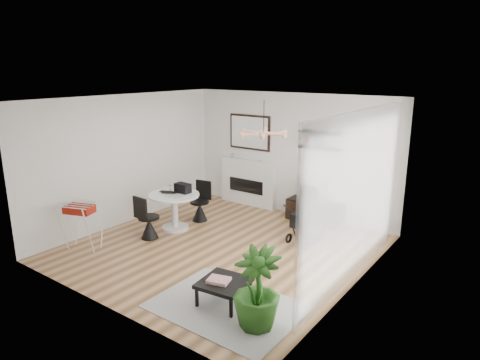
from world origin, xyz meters
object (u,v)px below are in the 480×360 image
Objects in this scene: tv_console at (315,212)px; potted_plant at (257,289)px; crt_tv at (313,192)px; stroller at (307,221)px; fireplace at (248,177)px; drying_rack at (83,225)px; coffee_table at (224,284)px; dining_table at (174,206)px.

tv_console is 4.11m from potted_plant.
crt_tv is 1.13m from stroller.
stroller is at bearing -28.07° from fireplace.
crt_tv reaches higher than drying_rack.
drying_rack reaches higher than coffee_table.
fireplace reaches higher than coffee_table.
coffee_table is at bearing -59.17° from fireplace.
stroller is at bearing 21.61° from drying_rack.
crt_tv is 3.79m from coffee_table.
fireplace is at bearing 175.53° from tv_console.
coffee_table is (2.58, -1.66, -0.19)m from dining_table.
drying_rack is (-2.71, -3.77, -0.21)m from crt_tv.
fireplace reaches higher than potted_plant.
potted_plant is at bearing -22.23° from drying_rack.
tv_console is at bearing 106.23° from potted_plant.
potted_plant is (1.20, -3.94, -0.13)m from crt_tv.
coffee_table is (0.12, -2.71, -0.08)m from stroller.
stroller is (0.35, -1.03, 0.16)m from tv_console.
tv_console is 1.33× the size of stroller.
fireplace is 2.49× the size of drying_rack.
fireplace is at bearing 175.30° from crt_tv.
stroller is (0.40, -1.02, -0.28)m from crt_tv.
crt_tv is 0.53× the size of stroller.
fireplace is 1.81m from crt_tv.
tv_console is at bearing 33.95° from drying_rack.
stroller reaches higher than drying_rack.
stroller is at bearing 92.53° from coffee_table.
potted_plant is at bearing -29.62° from dining_table.
fireplace is 4.46× the size of crt_tv.
crt_tv is (-0.05, -0.00, 0.44)m from tv_console.
dining_table is 3.76m from potted_plant.
potted_plant is at bearing -70.40° from stroller.
coffee_table is at bearing -32.70° from dining_table.
dining_table is 1.44× the size of coffee_table.
dining_table is (-2.07, -2.08, -0.17)m from crt_tv.
crt_tv reaches higher than dining_table.
crt_tv is 4.65m from drying_rack.
crt_tv is at bearing 45.17° from dining_table.
drying_rack reaches higher than dining_table.
tv_console is (1.85, -0.14, -0.46)m from fireplace.
coffee_table is 0.75m from potted_plant.
dining_table is 1.18× the size of drying_rack.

